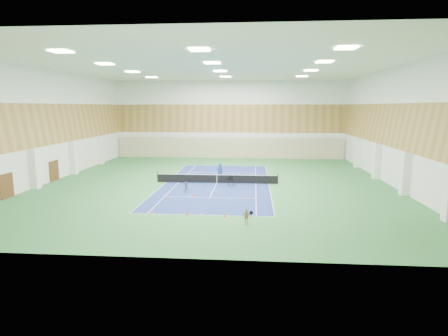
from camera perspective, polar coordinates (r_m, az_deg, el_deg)
The scene contains 22 objects.
ground at distance 39.74m, azimuth -1.09°, elevation -2.33°, with size 40.00×40.00×0.00m, color #2F6F38.
room_shell at distance 38.97m, azimuth -1.12°, elevation 6.35°, with size 36.00×40.00×12.00m, color white, non-canonical shape.
wood_cladding at distance 38.92m, azimuth -1.13°, elevation 9.29°, with size 36.00×40.00×8.00m, color #A97D3E, non-canonical shape.
ceiling_light_grid at distance 39.11m, azimuth -1.15°, elevation 15.04°, with size 21.40×25.40×0.06m, color white, non-canonical shape.
court_surface at distance 39.74m, azimuth -1.09°, elevation -2.32°, with size 10.97×23.77×0.01m, color navy.
tennis_balls_scatter at distance 39.73m, azimuth -1.09°, elevation -2.26°, with size 10.57×22.77×0.07m, color #DDF229, non-canonical shape.
tennis_net at distance 39.63m, azimuth -1.09°, elevation -1.55°, with size 12.80×0.10×1.10m, color black, non-canonical shape.
back_curtain at distance 58.95m, azimuth 0.81°, elevation 3.07°, with size 35.40×0.16×3.20m, color #C6B793.
door_left_a at distance 38.30m, azimuth -30.22°, elevation -2.38°, with size 0.08×1.80×2.20m, color #593319.
door_left_b at distance 44.97m, azimuth -24.46°, elevation -0.37°, with size 0.08×1.80×2.20m, color #593319.
coach at distance 40.83m, azimuth -0.64°, elevation -0.61°, with size 0.71×0.47×1.95m, color #204094.
child_court at distance 35.62m, azimuth -5.76°, elevation -2.90°, with size 0.50×0.39×1.03m, color gray.
child_apron at distance 26.05m, azimuth 3.40°, elevation -7.38°, with size 0.64×0.27×1.09m, color tan.
ball_cart at distance 38.08m, azimuth 1.05°, elevation -2.07°, with size 0.58×0.58×1.01m, color black, non-canonical shape.
cone_svc_a at distance 33.57m, azimuth -8.51°, elevation -4.44°, with size 0.18×0.18×0.19m, color #F84C0D.
cone_svc_b at distance 34.00m, azimuth -4.81°, elevation -4.19°, with size 0.18×0.18×0.19m, color #FF440D.
cone_svc_c at distance 33.54m, azimuth -0.38°, elevation -4.33°, with size 0.19×0.19×0.21m, color #F4480C.
cone_svc_d at distance 33.12m, azimuth 4.09°, elevation -4.55°, with size 0.17×0.17×0.19m, color #F9460D.
cone_base_a at distance 29.24m, azimuth -11.09°, elevation -6.57°, with size 0.19×0.19×0.21m, color #FF560D.
cone_base_b at distance 28.37m, azimuth -5.57°, elevation -6.89°, with size 0.23×0.23×0.25m, color #FD600D.
cone_base_c at distance 27.80m, azimuth 0.04°, elevation -7.22°, with size 0.20×0.20×0.22m, color #EE580C.
cone_base_d at distance 27.77m, azimuth 3.68°, elevation -7.27°, with size 0.19×0.19×0.21m, color #DD490B.
Camera 1 is at (3.87, -38.72, 8.03)m, focal length 30.00 mm.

